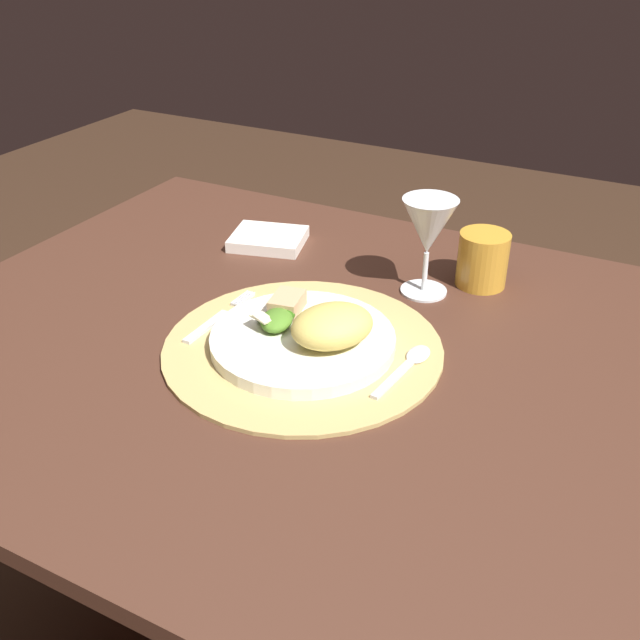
# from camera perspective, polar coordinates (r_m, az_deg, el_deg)

# --- Properties ---
(dining_table) EXTENTS (1.26, 0.91, 0.71)m
(dining_table) POSITION_cam_1_polar(r_m,az_deg,el_deg) (1.07, 1.82, -9.01)
(dining_table) COLOR #46281D
(dining_table) RESTS_ON ground
(placemat) EXTENTS (0.38, 0.38, 0.01)m
(placemat) POSITION_cam_1_polar(r_m,az_deg,el_deg) (0.99, -1.35, -2.16)
(placemat) COLOR tan
(placemat) RESTS_ON dining_table
(dinner_plate) EXTENTS (0.25, 0.25, 0.02)m
(dinner_plate) POSITION_cam_1_polar(r_m,az_deg,el_deg) (0.98, -1.35, -1.58)
(dinner_plate) COLOR white
(dinner_plate) RESTS_ON placemat
(pasta_serving) EXTENTS (0.14, 0.14, 0.05)m
(pasta_serving) POSITION_cam_1_polar(r_m,az_deg,el_deg) (0.94, 0.96, -0.46)
(pasta_serving) COLOR #D6BC5B
(pasta_serving) RESTS_ON dinner_plate
(salad_greens) EXTENTS (0.06, 0.07, 0.03)m
(salad_greens) POSITION_cam_1_polar(r_m,az_deg,el_deg) (0.99, -3.41, 0.00)
(salad_greens) COLOR #466031
(salad_greens) RESTS_ON dinner_plate
(bread_piece) EXTENTS (0.05, 0.06, 0.02)m
(bread_piece) POSITION_cam_1_polar(r_m,az_deg,el_deg) (1.03, -2.58, 1.31)
(bread_piece) COLOR tan
(bread_piece) RESTS_ON dinner_plate
(fork) EXTENTS (0.02, 0.16, 0.00)m
(fork) POSITION_cam_1_polar(r_m,az_deg,el_deg) (1.05, -8.03, 0.12)
(fork) COLOR silver
(fork) RESTS_ON placemat
(spoon) EXTENTS (0.03, 0.14, 0.01)m
(spoon) POSITION_cam_1_polar(r_m,az_deg,el_deg) (0.95, 7.09, -3.24)
(spoon) COLOR silver
(spoon) RESTS_ON placemat
(napkin) EXTENTS (0.15, 0.13, 0.02)m
(napkin) POSITION_cam_1_polar(r_m,az_deg,el_deg) (1.29, -4.05, 6.32)
(napkin) COLOR white
(napkin) RESTS_ON dining_table
(wine_glass) EXTENTS (0.08, 0.08, 0.15)m
(wine_glass) POSITION_cam_1_polar(r_m,az_deg,el_deg) (1.09, 8.46, 7.03)
(wine_glass) COLOR silver
(wine_glass) RESTS_ON dining_table
(amber_tumbler) EXTENTS (0.08, 0.08, 0.09)m
(amber_tumbler) POSITION_cam_1_polar(r_m,az_deg,el_deg) (1.16, 12.57, 4.64)
(amber_tumbler) COLOR gold
(amber_tumbler) RESTS_ON dining_table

